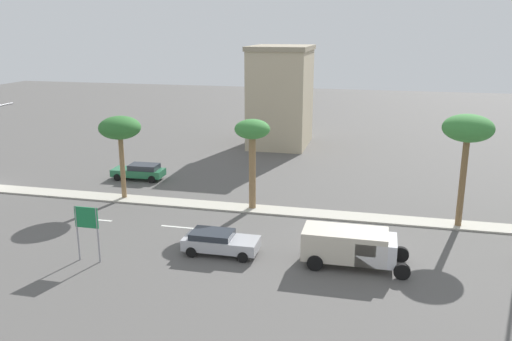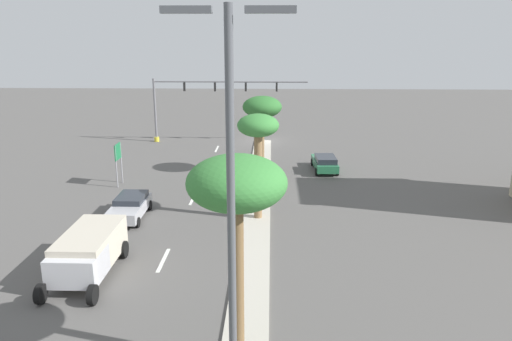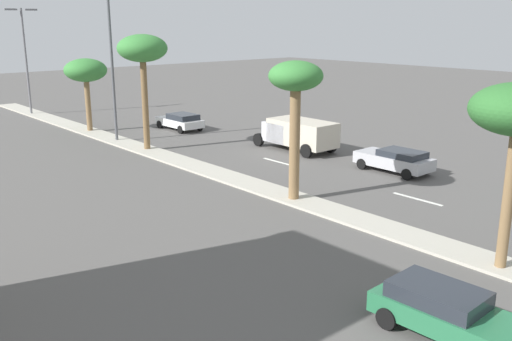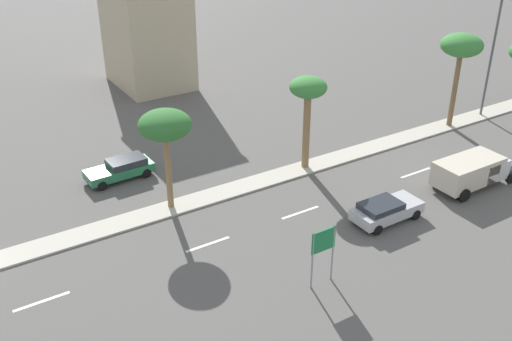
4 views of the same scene
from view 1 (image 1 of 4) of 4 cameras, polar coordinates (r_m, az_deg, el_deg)
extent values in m
plane|color=#565451|center=(39.34, 2.71, -4.43)|extent=(160.00, 160.00, 0.00)
cube|color=#B7B2A3|center=(38.73, 13.60, -5.09)|extent=(1.80, 66.76, 0.12)
cube|color=silver|center=(39.48, -16.96, -5.03)|extent=(0.20, 2.80, 0.01)
cube|color=silver|center=(36.72, -8.07, -6.03)|extent=(0.20, 2.80, 0.01)
cube|color=silver|center=(34.52, 7.72, -7.43)|extent=(0.20, 2.80, 0.01)
cylinder|color=gray|center=(32.62, -18.52, -6.39)|extent=(0.10, 0.10, 3.30)
cylinder|color=gray|center=(31.97, -16.53, -6.66)|extent=(0.10, 0.10, 3.30)
cube|color=#19723F|center=(31.93, -17.69, -4.80)|extent=(0.08, 1.44, 1.23)
cube|color=tan|center=(60.51, 2.65, 7.70)|extent=(8.21, 6.25, 10.62)
cube|color=gray|center=(60.03, 2.72, 12.96)|extent=(8.51, 6.55, 0.50)
cylinder|color=olive|center=(42.77, -14.09, 0.42)|extent=(0.38, 0.38, 5.02)
ellipsoid|color=#2D6B2D|center=(42.11, -14.36, 4.47)|extent=(3.21, 3.21, 1.77)
cylinder|color=olive|center=(39.04, -0.39, -0.16)|extent=(0.51, 0.51, 5.49)
ellipsoid|color=#387F38|center=(38.31, -0.40, 4.46)|extent=(2.56, 2.56, 1.41)
cylinder|color=brown|center=(38.02, 21.20, -1.14)|extent=(0.42, 0.42, 6.12)
ellipsoid|color=#387F38|center=(37.22, 21.73, 4.24)|extent=(3.28, 3.28, 1.80)
cube|color=#B2B2B7|center=(32.22, -3.73, -7.76)|extent=(1.93, 4.49, 0.68)
cube|color=#262B33|center=(32.18, -4.71, -6.81)|extent=(1.73, 2.47, 0.36)
cylinder|color=black|center=(32.77, -0.61, -7.96)|extent=(0.22, 0.64, 0.64)
cylinder|color=black|center=(31.16, -1.41, -9.24)|extent=(0.22, 0.64, 0.64)
cylinder|color=black|center=(33.60, -5.86, -7.44)|extent=(0.22, 0.64, 0.64)
cylinder|color=black|center=(32.03, -6.91, -8.64)|extent=(0.22, 0.64, 0.64)
cube|color=#287047|center=(48.51, -12.47, -0.19)|extent=(1.98, 4.65, 0.61)
cube|color=#262B33|center=(48.15, -11.89, 0.39)|extent=(1.72, 2.58, 0.46)
cylinder|color=black|center=(48.51, -14.59, -0.70)|extent=(0.24, 0.65, 0.64)
cylinder|color=black|center=(49.99, -13.75, -0.18)|extent=(0.24, 0.65, 0.64)
cylinder|color=black|center=(47.22, -11.08, -0.92)|extent=(0.24, 0.65, 0.64)
cylinder|color=black|center=(48.74, -10.33, -0.37)|extent=(0.24, 0.65, 0.64)
cube|color=silver|center=(30.93, 12.71, -8.21)|extent=(2.30, 2.23, 1.34)
cube|color=beige|center=(30.92, 9.47, -7.74)|extent=(2.30, 4.73, 1.64)
cylinder|color=black|center=(32.29, 15.23, -8.64)|extent=(0.28, 0.90, 0.90)
cylinder|color=black|center=(30.19, 15.33, -10.38)|extent=(0.28, 0.90, 0.90)
cylinder|color=black|center=(32.41, 6.84, -8.10)|extent=(0.28, 0.90, 0.90)
cylinder|color=black|center=(30.32, 6.32, -9.79)|extent=(0.28, 0.90, 0.90)
camera|label=2|loc=(42.65, 42.78, 8.82)|focal=34.53mm
camera|label=3|loc=(61.86, -13.40, 10.43)|focal=39.46mm
camera|label=4|loc=(33.27, -68.91, 17.07)|focal=41.85mm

